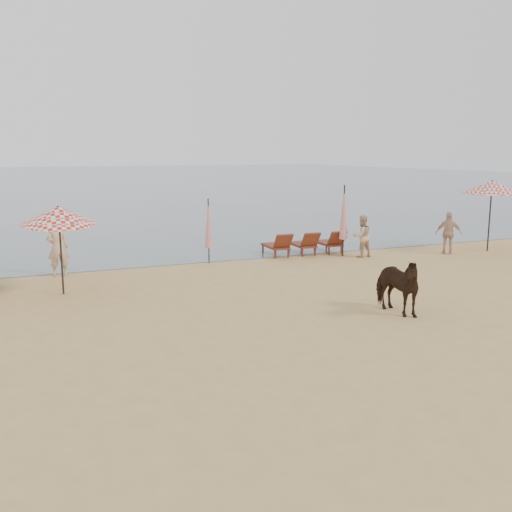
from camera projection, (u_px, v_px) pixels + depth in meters
The scene contains 11 objects.
ground at pixel (361, 359), 10.58m from camera, with size 120.00×120.00×0.00m, color tan.
sea at pixel (56, 178), 83.05m from camera, with size 160.00×140.00×0.06m, color #51606B.
lounger_cluster_right at pixel (305, 243), 21.23m from camera, with size 2.89×1.79×0.62m.
umbrella_open_left_b at pixel (59, 215), 15.04m from camera, with size 1.94×1.97×2.47m.
umbrella_open_right at pixel (492, 187), 21.69m from camera, with size 2.24×2.24×2.73m.
umbrella_closed_left at pixel (208, 224), 19.42m from camera, with size 0.27×0.27×2.23m.
umbrella_closed_right at pixel (344, 213), 20.72m from camera, with size 0.32×0.32×2.62m.
cow at pixel (395, 285), 13.44m from camera, with size 0.75×1.64×1.38m, color black.
beachgoer_left at pixel (58, 247), 17.49m from camera, with size 0.65×0.43×1.79m, color #D4AD84.
beachgoer_right_a at pixel (362, 236), 20.72m from camera, with size 0.74×0.58×1.53m, color tan.
beachgoer_right_b at pixel (449, 233), 21.29m from camera, with size 0.93×0.39×1.59m, color tan.
Camera 1 is at (-5.72, -8.51, 3.79)m, focal length 40.00 mm.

